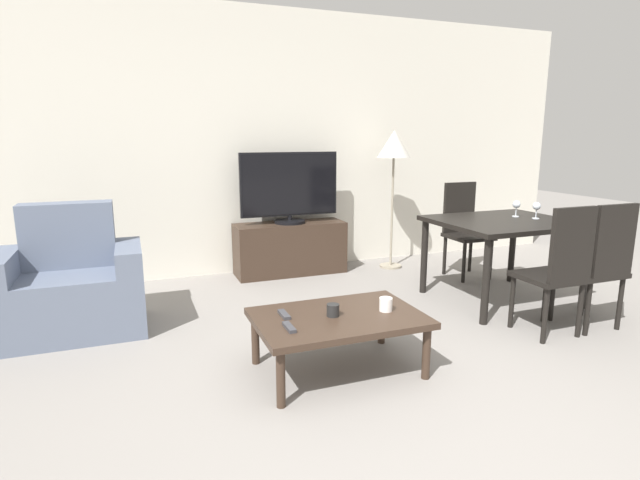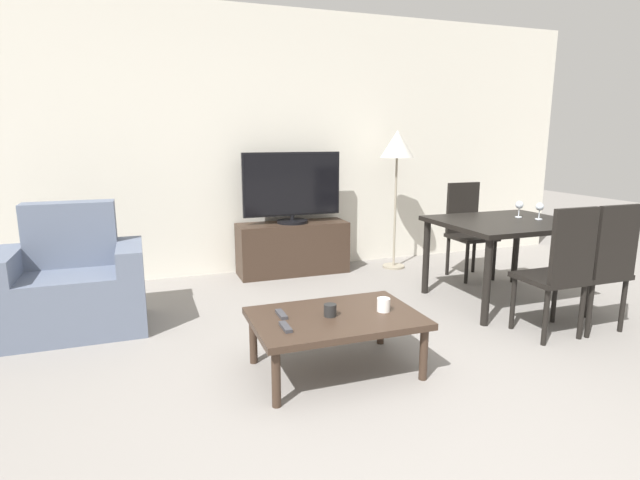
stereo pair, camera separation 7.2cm
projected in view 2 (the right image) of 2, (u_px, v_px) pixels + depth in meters
name	position (u px, v px, depth m)	size (l,w,h in m)	color
ground_plane	(427.00, 438.00, 2.41)	(18.00, 18.00, 0.00)	gray
wall_back	(261.00, 144.00, 5.19)	(7.53, 0.06, 2.70)	silver
armchair	(73.00, 287.00, 3.69)	(1.01, 0.65, 0.94)	slate
tv_stand	(293.00, 248.00, 5.25)	(1.15, 0.39, 0.54)	#38281E
tv	(292.00, 188.00, 5.12)	(1.03, 0.32, 0.73)	black
coffee_table	(336.00, 321.00, 3.03)	(1.01, 0.67, 0.36)	#38281E
dining_table	(506.00, 230.00, 4.28)	(1.14, 0.98, 0.72)	black
dining_chair_near	(560.00, 268.00, 3.50)	(0.40, 0.40, 0.96)	black
dining_chair_far	(467.00, 226.00, 5.11)	(0.40, 0.40, 0.96)	black
dining_chair_near_right	(602.00, 263.00, 3.63)	(0.40, 0.40, 0.96)	black
floor_lamp	(397.00, 150.00, 5.27)	(0.36, 0.36, 1.49)	gray
remote_primary	(281.00, 314.00, 3.01)	(0.04, 0.15, 0.02)	#38383D
remote_secondary	(286.00, 327.00, 2.81)	(0.04, 0.15, 0.02)	#38383D
cup_white_near	(330.00, 310.00, 3.00)	(0.08, 0.08, 0.07)	black
cup_colored_far	(384.00, 305.00, 3.08)	(0.08, 0.08, 0.08)	white
wine_glass_left	(540.00, 208.00, 4.29)	(0.07, 0.07, 0.15)	silver
wine_glass_center	(519.00, 206.00, 4.40)	(0.07, 0.07, 0.15)	silver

